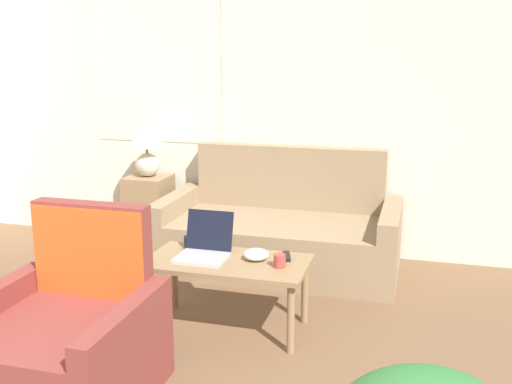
{
  "coord_description": "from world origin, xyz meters",
  "views": [
    {
      "loc": [
        1.64,
        -0.96,
        1.69
      ],
      "look_at": [
        0.57,
        2.86,
        0.75
      ],
      "focal_mm": 42.0,
      "sensor_mm": 36.0,
      "label": 1
    }
  ],
  "objects": [
    {
      "name": "laptop",
      "position": [
        0.39,
        2.35,
        0.5
      ],
      "size": [
        0.3,
        0.32,
        0.26
      ],
      "color": "#B7B7BC",
      "rests_on": "coffee_table"
    },
    {
      "name": "armchair",
      "position": [
        0.01,
        1.39,
        0.27
      ],
      "size": [
        0.84,
        0.82,
        0.92
      ],
      "color": "brown",
      "rests_on": "ground_plane"
    },
    {
      "name": "coffee_table",
      "position": [
        0.55,
        2.32,
        0.39
      ],
      "size": [
        0.99,
        0.51,
        0.44
      ],
      "color": "#8E704C",
      "rests_on": "ground_plane"
    },
    {
      "name": "side_table",
      "position": [
        -0.62,
        3.66,
        0.32
      ],
      "size": [
        0.35,
        0.35,
        0.63
      ],
      "color": "#937551",
      "rests_on": "ground_plane"
    },
    {
      "name": "snack_bowl",
      "position": [
        0.71,
        2.37,
        0.48
      ],
      "size": [
        0.15,
        0.15,
        0.07
      ],
      "color": "white",
      "rests_on": "coffee_table"
    },
    {
      "name": "table_lamp",
      "position": [
        -0.62,
        3.66,
        0.91
      ],
      "size": [
        0.31,
        0.31,
        0.46
      ],
      "color": "beige",
      "rests_on": "side_table"
    },
    {
      "name": "couch",
      "position": [
        0.6,
        3.48,
        0.26
      ],
      "size": [
        1.85,
        0.9,
        0.92
      ],
      "color": "#937A5B",
      "rests_on": "ground_plane"
    },
    {
      "name": "tv_remote",
      "position": [
        0.88,
        2.46,
        0.45
      ],
      "size": [
        0.08,
        0.16,
        0.02
      ],
      "color": "black",
      "rests_on": "coffee_table"
    },
    {
      "name": "wall_back",
      "position": [
        -0.0,
        3.94,
        1.31
      ],
      "size": [
        5.82,
        0.06,
        2.6
      ],
      "color": "silver",
      "rests_on": "ground_plane"
    },
    {
      "name": "cup_navy",
      "position": [
        0.24,
        2.48,
        0.48
      ],
      "size": [
        0.08,
        0.08,
        0.08
      ],
      "color": "#191E4C",
      "rests_on": "coffee_table"
    },
    {
      "name": "cup_yellow",
      "position": [
        0.88,
        2.28,
        0.48
      ],
      "size": [
        0.07,
        0.07,
        0.08
      ],
      "color": "#B23D38",
      "rests_on": "coffee_table"
    }
  ]
}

